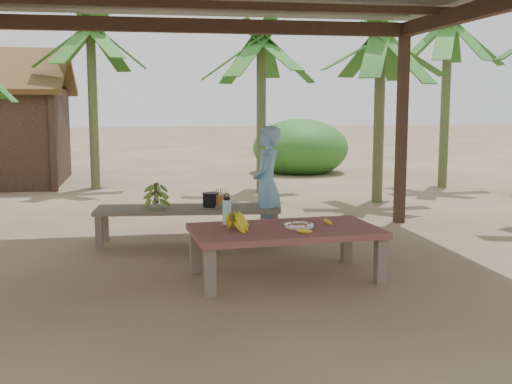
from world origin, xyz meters
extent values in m
plane|color=brown|center=(0.00, 0.00, 0.00)|extent=(80.00, 80.00, 0.00)
cube|color=black|center=(2.80, 2.30, 1.35)|extent=(0.13, 0.13, 2.70)
cube|color=black|center=(0.00, 2.30, 2.70)|extent=(5.80, 0.14, 0.18)
cube|color=black|center=(2.80, 0.00, 2.70)|extent=(0.14, 4.80, 0.18)
cube|color=brown|center=(-0.25, -0.79, 0.22)|extent=(0.11, 0.11, 0.44)
cube|color=brown|center=(1.38, -0.66, 0.22)|extent=(0.11, 0.11, 0.44)
cube|color=brown|center=(-0.32, 0.05, 0.22)|extent=(0.11, 0.11, 0.44)
cube|color=brown|center=(1.32, 0.17, 0.22)|extent=(0.11, 0.11, 0.44)
cube|color=maroon|center=(0.53, -0.31, 0.47)|extent=(1.87, 1.13, 0.06)
cube|color=brown|center=(-1.34, 1.28, 0.20)|extent=(0.09, 0.09, 0.40)
cube|color=brown|center=(0.71, 1.08, 0.20)|extent=(0.09, 0.09, 0.40)
cube|color=brown|center=(-1.30, 1.73, 0.20)|extent=(0.09, 0.09, 0.40)
cube|color=brown|center=(0.76, 1.54, 0.20)|extent=(0.09, 0.09, 0.40)
cube|color=brown|center=(-0.29, 1.41, 0.42)|extent=(2.25, 0.80, 0.05)
cylinder|color=white|center=(0.67, -0.32, 0.51)|extent=(0.27, 0.27, 0.01)
cylinder|color=white|center=(0.67, -0.32, 0.52)|extent=(0.29, 0.29, 0.02)
cube|color=brown|center=(0.67, -0.32, 0.53)|extent=(0.17, 0.14, 0.02)
ellipsoid|color=yellow|center=(0.65, -0.60, 0.52)|extent=(0.16, 0.07, 0.04)
ellipsoid|color=yellow|center=(1.00, -0.19, 0.52)|extent=(0.09, 0.17, 0.04)
cylinder|color=#3DBEB0|center=(0.00, -0.03, 0.62)|extent=(0.09, 0.09, 0.25)
cylinder|color=black|center=(0.00, -0.03, 0.76)|extent=(0.06, 0.06, 0.03)
torus|color=black|center=(0.00, -0.03, 0.79)|extent=(0.05, 0.01, 0.05)
cylinder|color=black|center=(-0.01, 1.39, 0.53)|extent=(0.19, 0.19, 0.16)
imported|color=#6CA6CD|center=(0.68, 1.35, 0.71)|extent=(0.49, 0.60, 1.43)
cylinder|color=#596638|center=(3.14, 4.10, 1.42)|extent=(0.18, 0.18, 2.84)
cylinder|color=#596638|center=(1.42, 5.73, 1.46)|extent=(0.18, 0.18, 2.92)
cylinder|color=#596638|center=(-1.75, 6.75, 1.60)|extent=(0.18, 0.18, 3.19)
cylinder|color=#596638|center=(5.16, 5.75, 1.64)|extent=(0.18, 0.18, 3.29)
camera|label=1|loc=(-0.81, -6.28, 1.71)|focal=45.00mm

